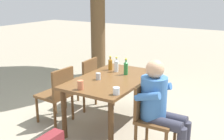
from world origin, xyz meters
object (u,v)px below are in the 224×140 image
bottle_green (126,68)px  cup_steel (98,76)px  chair_near_left (150,114)px  cup_terracotta (80,85)px  chair_far_left (58,92)px  bottle_clear (116,65)px  person_in_white_shirt (160,103)px  bottle_amber (110,64)px  chair_far_right (84,80)px  cup_glass (116,91)px  dining_table (112,84)px

bottle_green → cup_steel: 0.47m
chair_near_left → cup_terracotta: size_ratio=7.35×
chair_far_left → cup_terracotta: (-0.28, -0.65, 0.32)m
bottle_clear → cup_terracotta: bearing=-179.5°
person_in_white_shirt → cup_steel: size_ratio=12.04×
person_in_white_shirt → cup_steel: person_in_white_shirt is taller
chair_near_left → bottle_amber: (0.69, 0.99, 0.35)m
cup_steel → chair_far_left: bearing=105.4°
chair_far_right → bottle_clear: (-0.02, -0.64, 0.36)m
bottle_amber → cup_terracotta: size_ratio=1.89×
bottle_clear → cup_steel: bearing=177.4°
bottle_amber → bottle_clear: size_ratio=0.95×
bottle_amber → cup_terracotta: 0.99m
cup_terracotta → cup_glass: cup_terracotta is taller
person_in_white_shirt → bottle_clear: 1.18m
chair_near_left → bottle_clear: (0.65, 0.86, 0.36)m
cup_terracotta → chair_far_left: bearing=66.3°
dining_table → cup_steel: size_ratio=14.93×
dining_table → cup_terracotta: cup_terracotta is taller
person_in_white_shirt → cup_glass: (-0.21, 0.48, 0.13)m
cup_terracotta → bottle_green: bearing=-12.3°
bottle_clear → chair_near_left: bearing=-127.1°
bottle_green → cup_terracotta: 0.89m
person_in_white_shirt → bottle_amber: person_in_white_shirt is taller
cup_terracotta → cup_glass: bearing=-80.9°
chair_far_left → cup_terracotta: size_ratio=7.35×
chair_near_left → cup_glass: (-0.21, 0.37, 0.30)m
chair_far_left → bottle_amber: size_ratio=3.88×
bottle_green → cup_terracotta: bearing=167.7°
dining_table → bottle_green: (0.25, -0.09, 0.20)m
person_in_white_shirt → cup_terracotta: 1.01m
chair_far_left → bottle_amber: 0.93m
chair_far_left → cup_steel: (0.17, -0.62, 0.30)m
chair_far_left → cup_steel: 0.71m
cup_terracotta → person_in_white_shirt: bearing=-73.1°
bottle_green → bottle_clear: size_ratio=1.06×
chair_far_right → cup_terracotta: bearing=-145.7°
cup_steel → chair_far_right: bearing=51.3°
chair_near_left → cup_glass: size_ratio=9.67×
dining_table → cup_terracotta: 0.65m
dining_table → cup_steel: (-0.16, 0.13, 0.15)m
dining_table → chair_far_left: bearing=114.0°
chair_far_right → bottle_amber: size_ratio=3.88×
bottle_green → cup_glass: bottle_green is taller
cup_steel → bottle_clear: bearing=-2.6°
chair_far_right → cup_glass: chair_far_right is taller
dining_table → bottle_green: bearing=-19.8°
chair_far_left → chair_far_right: size_ratio=1.00×
bottle_amber → cup_terracotta: (-0.98, -0.14, -0.04)m
cup_terracotta → cup_glass: (0.08, -0.48, -0.01)m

